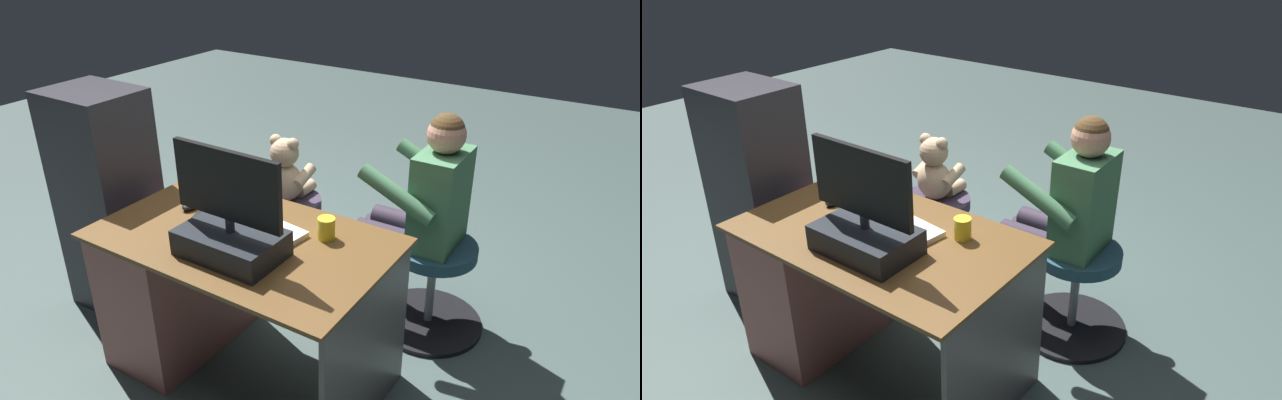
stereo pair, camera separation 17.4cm
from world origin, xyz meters
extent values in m
plane|color=#435652|center=(0.00, 0.00, 0.00)|extent=(10.00, 10.00, 0.00)
cube|color=brown|center=(0.00, 0.38, 0.71)|extent=(1.24, 0.75, 0.02)
cube|color=#A15A53|center=(0.41, 0.38, 0.35)|extent=(0.40, 0.69, 0.70)
cube|color=#575051|center=(-0.60, 0.38, 0.35)|extent=(0.02, 0.67, 0.70)
cube|color=black|center=(-0.06, 0.51, 0.77)|extent=(0.41, 0.26, 0.11)
cylinder|color=#333338|center=(-0.06, 0.51, 0.85)|extent=(0.04, 0.04, 0.05)
cube|color=black|center=(-0.06, 0.51, 1.02)|extent=(0.49, 0.02, 0.28)
cube|color=#19598C|center=(-0.06, 0.50, 1.02)|extent=(0.45, 0.00, 0.25)
cube|color=#202526|center=(0.04, 0.29, 0.73)|extent=(0.42, 0.14, 0.02)
ellipsoid|color=black|center=(0.36, 0.31, 0.74)|extent=(0.06, 0.10, 0.04)
cylinder|color=yellow|center=(-0.30, 0.20, 0.77)|extent=(0.07, 0.07, 0.09)
cube|color=black|center=(0.26, 0.37, 0.73)|extent=(0.09, 0.16, 0.02)
cube|color=silver|center=(-0.11, 0.37, 0.73)|extent=(0.26, 0.33, 0.02)
cylinder|color=black|center=(0.34, -0.40, 0.01)|extent=(0.47, 0.47, 0.03)
cylinder|color=gray|center=(0.34, -0.40, 0.22)|extent=(0.04, 0.04, 0.39)
cylinder|color=#41364C|center=(0.34, -0.40, 0.45)|extent=(0.40, 0.40, 0.06)
ellipsoid|color=#DCB68D|center=(0.34, -0.40, 0.59)|extent=(0.21, 0.17, 0.22)
sphere|color=#DCB68D|center=(0.34, -0.40, 0.76)|extent=(0.16, 0.16, 0.16)
sphere|color=beige|center=(0.34, -0.47, 0.75)|extent=(0.06, 0.06, 0.06)
sphere|color=#DCB68D|center=(0.29, -0.40, 0.82)|extent=(0.07, 0.07, 0.07)
sphere|color=#DCB68D|center=(0.40, -0.40, 0.82)|extent=(0.07, 0.07, 0.07)
cylinder|color=#DCB68D|center=(0.24, -0.44, 0.63)|extent=(0.06, 0.16, 0.11)
cylinder|color=#DCB68D|center=(0.45, -0.44, 0.63)|extent=(0.06, 0.16, 0.11)
cylinder|color=#DCB68D|center=(0.29, -0.52, 0.51)|extent=(0.07, 0.13, 0.07)
cylinder|color=#DCB68D|center=(0.40, -0.52, 0.51)|extent=(0.07, 0.13, 0.07)
cylinder|color=black|center=(-0.56, -0.39, 0.01)|extent=(0.55, 0.55, 0.03)
cylinder|color=gray|center=(-0.56, -0.39, 0.22)|extent=(0.04, 0.04, 0.39)
cylinder|color=#274D5F|center=(-0.56, -0.39, 0.45)|extent=(0.42, 0.42, 0.06)
cube|color=#467B52|center=(-0.56, -0.39, 0.72)|extent=(0.20, 0.32, 0.48)
sphere|color=tan|center=(-0.56, -0.39, 1.04)|extent=(0.18, 0.18, 0.18)
sphere|color=#50381F|center=(-0.56, -0.39, 1.06)|extent=(0.16, 0.16, 0.16)
cylinder|color=#467B52|center=(-0.43, -0.19, 0.79)|extent=(0.38, 0.08, 0.23)
cylinder|color=#467B52|center=(-0.43, -0.59, 0.79)|extent=(0.38, 0.08, 0.23)
cylinder|color=#382D3E|center=(-0.37, -0.30, 0.50)|extent=(0.38, 0.12, 0.11)
cylinder|color=#382D3E|center=(-0.18, -0.31, 0.24)|extent=(0.10, 0.10, 0.48)
cylinder|color=#382D3E|center=(-0.37, -0.48, 0.50)|extent=(0.38, 0.12, 0.11)
cylinder|color=#382D3E|center=(-0.18, -0.48, 0.24)|extent=(0.10, 0.10, 0.48)
cube|color=#2A2930|center=(0.95, 0.31, 0.59)|extent=(0.44, 0.36, 1.19)
camera|label=1|loc=(-1.38, 1.95, 1.91)|focal=32.30mm
camera|label=2|loc=(-1.53, 1.86, 1.91)|focal=32.30mm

